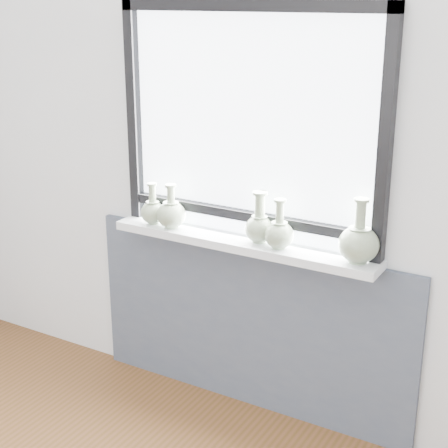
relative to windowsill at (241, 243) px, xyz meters
The scene contains 9 objects.
back_wall 0.43m from the windowsill, 90.00° to the left, with size 3.60×0.02×2.60m, color silver.
apron_panel 0.46m from the windowsill, 90.00° to the left, with size 1.70×0.03×0.86m, color #484F5D.
windowsill is the anchor object (origin of this frame).
window 0.56m from the windowsill, 90.00° to the left, with size 1.30×0.06×1.05m.
vase_a 0.49m from the windowsill, behind, with size 0.12×0.12×0.20m.
vase_b 0.38m from the windowsill, behind, with size 0.14×0.14×0.22m.
vase_c 0.13m from the windowsill, ahead, with size 0.13×0.13×0.24m.
vase_d 0.22m from the windowsill, ahead, with size 0.13×0.13×0.23m.
vase_e 0.57m from the windowsill, ahead, with size 0.17×0.17×0.28m.
Camera 1 is at (1.42, -0.90, 1.97)m, focal length 55.00 mm.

